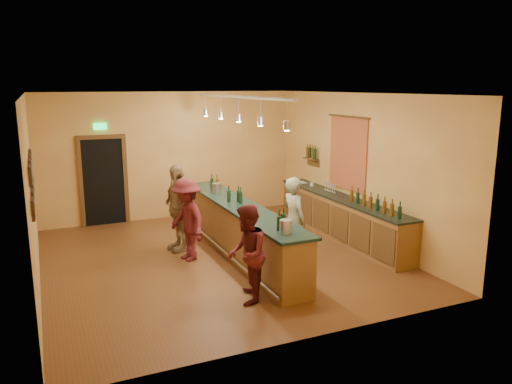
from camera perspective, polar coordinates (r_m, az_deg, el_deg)
name	(u,v)px	position (r m, az deg, el deg)	size (l,w,h in m)	color
floor	(218,258)	(9.98, -4.33, -7.56)	(7.00, 7.00, 0.00)	brown
ceiling	(216,94)	(9.40, -4.64, 11.13)	(6.50, 7.00, 0.02)	silver
wall_back	(171,156)	(12.88, -9.66, 4.12)	(6.50, 0.02, 3.20)	#B67D44
wall_front	(307,225)	(6.45, 5.90, -3.77)	(6.50, 0.02, 3.20)	#B67D44
wall_left	(32,193)	(9.05, -24.27, -0.16)	(0.02, 7.00, 3.20)	#B67D44
wall_right	(359,168)	(11.05, 11.64, 2.73)	(0.02, 7.00, 3.20)	#B67D44
doorway	(103,179)	(12.63, -17.05, 1.42)	(1.15, 0.09, 2.48)	black
tapestry	(348,154)	(11.33, 10.45, 4.28)	(0.03, 1.40, 1.60)	#A82127
bottle_shelf	(312,154)	(12.58, 6.37, 4.33)	(0.17, 0.55, 0.54)	#4E3717
picture_grid	(32,180)	(8.25, -24.21, 1.23)	(0.06, 2.20, 0.70)	#382111
back_counter	(341,217)	(11.27, 9.71, -2.81)	(0.60, 4.55, 1.27)	brown
tasting_bar	(240,226)	(9.95, -1.89, -3.93)	(0.73, 5.10, 1.38)	brown
pendant_track	(239,105)	(9.57, -1.99, 9.87)	(0.11, 4.60, 0.50)	silver
bartender	(294,220)	(9.60, 4.36, -3.17)	(0.61, 0.40, 1.66)	gray
customer_a	(247,254)	(7.82, -1.05, -7.09)	(0.76, 0.59, 1.57)	#59191E
customer_b	(178,208)	(10.33, -8.92, -1.78)	(1.05, 0.44, 1.80)	#997A51
customer_c	(187,220)	(9.75, -7.90, -3.17)	(1.04, 0.60, 1.61)	#59191E
bar_stool	(247,212)	(11.41, -1.01, -2.30)	(0.32, 0.32, 0.66)	#A07648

